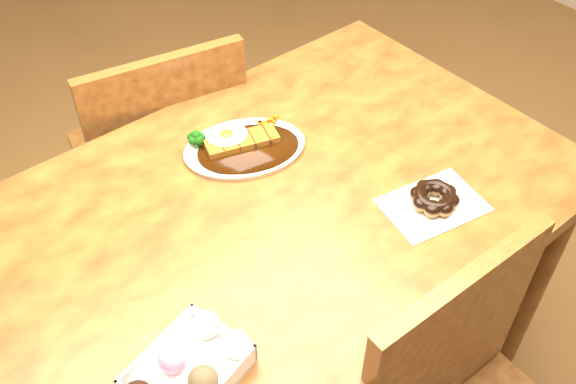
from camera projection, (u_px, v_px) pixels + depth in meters
ground at (283, 384)px, 1.81m from camera, size 6.00×6.00×0.00m
table at (282, 230)px, 1.35m from camera, size 1.20×0.80×0.75m
chair_far at (164, 158)px, 1.77m from camera, size 0.50×0.50×0.87m
katsu_curry_plate at (242, 145)px, 1.37m from camera, size 0.31×0.27×0.05m
donut_box at (188, 370)px, 0.98m from camera, size 0.21×0.17×0.05m
pon_de_ring at (434, 198)px, 1.25m from camera, size 0.22×0.17×0.04m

